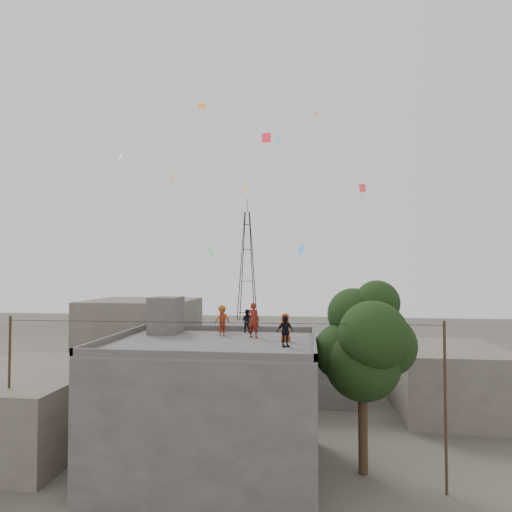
{
  "coord_description": "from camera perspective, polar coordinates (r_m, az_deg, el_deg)",
  "views": [
    {
      "loc": [
        4.66,
        -20.44,
        9.56
      ],
      "look_at": [
        1.74,
        3.42,
        10.4
      ],
      "focal_mm": 30.0,
      "sensor_mm": 36.0,
      "label": 1
    }
  ],
  "objects": [
    {
      "name": "person_dark_child",
      "position": [
        24.22,
        -1.23,
        -8.65
      ],
      "size": [
        0.75,
        0.66,
        1.31
      ],
      "primitive_type": "imported",
      "rotation": [
        0.0,
        0.0,
        2.84
      ],
      "color": "black",
      "rests_on": "main_building"
    },
    {
      "name": "person_red_adult",
      "position": [
        22.43,
        -0.33,
        -8.54
      ],
      "size": [
        0.77,
        0.64,
        1.8
      ],
      "primitive_type": "imported",
      "rotation": [
        0.0,
        0.0,
        2.78
      ],
      "color": "maroon",
      "rests_on": "main_building"
    },
    {
      "name": "transmission_tower",
      "position": [
        61.05,
        -1.19,
        -2.46
      ],
      "size": [
        2.97,
        2.97,
        20.01
      ],
      "color": "black",
      "rests_on": "ground"
    },
    {
      "name": "neighbor_west",
      "position": [
        28.38,
        -28.22,
        -17.21
      ],
      "size": [
        8.0,
        10.0,
        4.0
      ],
      "primitive_type": "cube",
      "color": "#5A5347",
      "rests_on": "ground"
    },
    {
      "name": "ground",
      "position": [
        23.04,
        -5.97,
        -26.5
      ],
      "size": [
        140.0,
        140.0,
        0.0
      ],
      "primitive_type": "plane",
      "color": "#3F3A33",
      "rests_on": "ground"
    },
    {
      "name": "neighbor_east",
      "position": [
        32.68,
        24.23,
        -14.84
      ],
      "size": [
        7.0,
        8.0,
        4.4
      ],
      "primitive_type": "cube",
      "color": "#5A5347",
      "rests_on": "ground"
    },
    {
      "name": "main_building",
      "position": [
        21.95,
        -5.94,
        -19.24
      ],
      "size": [
        10.0,
        8.0,
        6.1
      ],
      "color": "#474543",
      "rests_on": "ground"
    },
    {
      "name": "kites",
      "position": [
        28.0,
        -0.67,
        10.37
      ],
      "size": [
        17.01,
        14.11,
        11.85
      ],
      "color": "orange",
      "rests_on": "ground"
    },
    {
      "name": "person_orange_adult",
      "position": [
        24.47,
        -4.55,
        -8.32
      ],
      "size": [
        1.1,
        1.08,
        1.52
      ],
      "primitive_type": "imported",
      "rotation": [
        0.0,
        0.0,
        -2.39
      ],
      "color": "#AE5013",
      "rests_on": "main_building"
    },
    {
      "name": "stair_head_box",
      "position": [
        24.46,
        -11.92,
        -7.72
      ],
      "size": [
        1.6,
        1.8,
        2.0
      ],
      "primitive_type": "cube",
      "color": "#474543",
      "rests_on": "main_building"
    },
    {
      "name": "neighbor_northwest",
      "position": [
        39.74,
        -15.04,
        -10.7
      ],
      "size": [
        9.0,
        8.0,
        7.0
      ],
      "primitive_type": "cube",
      "color": "#5A5347",
      "rests_on": "ground"
    },
    {
      "name": "neighbor_north",
      "position": [
        35.25,
        2.57,
        -13.55
      ],
      "size": [
        12.0,
        9.0,
        5.0
      ],
      "primitive_type": "cube",
      "color": "#474543",
      "rests_on": "ground"
    },
    {
      "name": "person_red_child",
      "position": [
        23.11,
        -4.51,
        -8.88
      ],
      "size": [
        0.57,
        0.6,
        1.37
      ],
      "primitive_type": "imported",
      "rotation": [
        0.0,
        0.0,
        0.9
      ],
      "color": "maroon",
      "rests_on": "main_building"
    },
    {
      "name": "utility_line",
      "position": [
        20.45,
        -5.31,
        -18.27
      ],
      "size": [
        20.12,
        0.62,
        7.4
      ],
      "color": "black",
      "rests_on": "ground"
    },
    {
      "name": "tree",
      "position": [
        21.48,
        14.4,
        -11.19
      ],
      "size": [
        4.9,
        4.6,
        9.1
      ],
      "color": "black",
      "rests_on": "ground"
    },
    {
      "name": "person_orange_child",
      "position": [
        21.29,
        3.94,
        -9.47
      ],
      "size": [
        0.8,
        0.72,
        1.38
      ],
      "primitive_type": "imported",
      "rotation": [
        0.0,
        0.0,
        -0.54
      ],
      "color": "#A63F12",
      "rests_on": "main_building"
    },
    {
      "name": "parapet",
      "position": [
        21.22,
        -5.91,
        -10.96
      ],
      "size": [
        10.0,
        8.0,
        0.3
      ],
      "color": "#474543",
      "rests_on": "main_building"
    },
    {
      "name": "person_dark_adult",
      "position": [
        19.75,
        3.91,
        -10.0
      ],
      "size": [
        0.89,
        0.74,
        1.42
      ],
      "primitive_type": "imported",
      "rotation": [
        0.0,
        0.0,
        0.57
      ],
      "color": "black",
      "rests_on": "main_building"
    }
  ]
}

